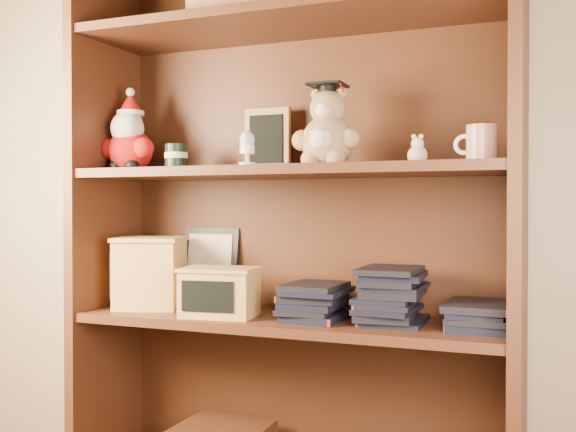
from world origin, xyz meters
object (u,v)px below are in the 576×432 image
Objects in this scene: bookcase at (294,231)px; teacher_mug at (481,144)px; treats_box at (150,272)px; grad_teddy_bear at (327,134)px.

teacher_mug is at bearing -5.77° from bookcase.
teacher_mug reaches higher than treats_box.
bookcase is at bearing 174.23° from teacher_mug.
grad_teddy_bear is 0.94× the size of treats_box.
grad_teddy_bear is at bearing -26.63° from bookcase.
treats_box is (-0.93, -0.00, -0.34)m from teacher_mug.
bookcase is 7.21× the size of grad_teddy_bear.
bookcase reaches higher than teacher_mug.
grad_teddy_bear reaches higher than teacher_mug.
grad_teddy_bear is 2.16× the size of teacher_mug.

